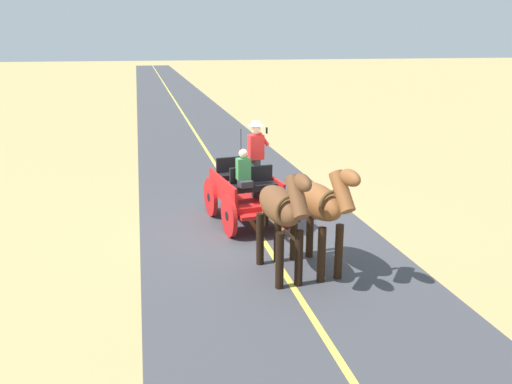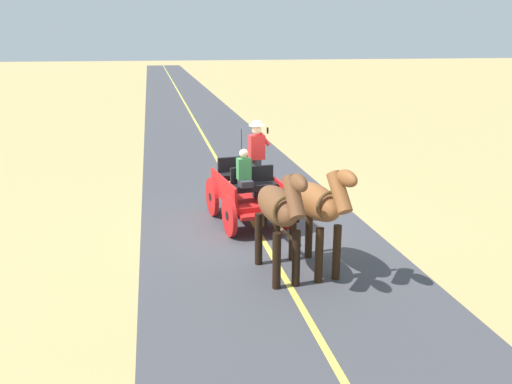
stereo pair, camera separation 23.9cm
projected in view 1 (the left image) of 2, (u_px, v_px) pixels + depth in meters
The scene contains 6 objects.
ground_plane at pixel (256, 229), 12.30m from camera, with size 200.00×200.00×0.00m, color tan.
road_surface at pixel (256, 229), 12.29m from camera, with size 5.32×160.00×0.01m, color #424247.
road_centre_stripe at pixel (256, 229), 12.29m from camera, with size 0.12×160.00×0.00m, color #DBCC4C.
horse_drawn_carriage at pixel (246, 191), 12.46m from camera, with size 1.73×4.51×2.50m.
horse_near_side at pixel (320, 205), 9.72m from camera, with size 0.84×2.15×2.21m.
horse_off_side at pixel (281, 209), 9.46m from camera, with size 0.71×2.14×2.21m.
Camera 1 is at (2.49, 11.29, 4.28)m, focal length 36.90 mm.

